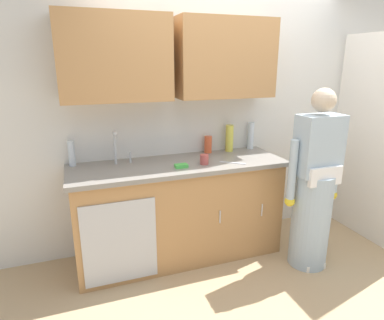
% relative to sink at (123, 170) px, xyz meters
% --- Properties ---
extents(ground_plane, '(9.00, 9.00, 0.00)m').
position_rel_sink_xyz_m(ground_plane, '(1.05, -0.71, -0.93)').
color(ground_plane, tan).
extents(kitchen_wall_with_uppers, '(4.80, 0.44, 2.70)m').
position_rel_sink_xyz_m(kitchen_wall_with_uppers, '(0.91, 0.29, 0.55)').
color(kitchen_wall_with_uppers, silver).
rests_on(kitchen_wall_with_uppers, ground).
extents(closet_door_panel, '(0.04, 1.10, 2.10)m').
position_rel_sink_xyz_m(closet_door_panel, '(2.50, -0.31, 0.12)').
color(closet_door_panel, silver).
rests_on(closet_door_panel, ground).
extents(counter_cabinet, '(1.90, 0.62, 0.90)m').
position_rel_sink_xyz_m(counter_cabinet, '(0.50, -0.01, -0.48)').
color(counter_cabinet, '#B27F4C').
rests_on(counter_cabinet, ground).
extents(countertop, '(1.96, 0.66, 0.04)m').
position_rel_sink_xyz_m(countertop, '(0.50, -0.01, -0.01)').
color(countertop, gray).
rests_on(countertop, counter_cabinet).
extents(sink, '(0.50, 0.36, 0.35)m').
position_rel_sink_xyz_m(sink, '(0.00, 0.00, 0.00)').
color(sink, '#B7BABF').
rests_on(sink, counter_cabinet).
extents(person_at_sink, '(0.55, 0.34, 1.62)m').
position_rel_sink_xyz_m(person_at_sink, '(1.58, -0.55, -0.23)').
color(person_at_sink, white).
rests_on(person_at_sink, ground).
extents(bottle_soap, '(0.06, 0.06, 0.23)m').
position_rel_sink_xyz_m(bottle_soap, '(-0.40, 0.22, 0.13)').
color(bottle_soap, silver).
rests_on(bottle_soap, countertop).
extents(bottle_cleaner_spray, '(0.07, 0.07, 0.17)m').
position_rel_sink_xyz_m(bottle_cleaner_spray, '(0.89, 0.23, 0.10)').
color(bottle_cleaner_spray, '#E05933').
rests_on(bottle_cleaner_spray, countertop).
extents(bottle_dish_liquid, '(0.07, 0.07, 0.28)m').
position_rel_sink_xyz_m(bottle_dish_liquid, '(1.37, 0.23, 0.15)').
color(bottle_dish_liquid, silver).
rests_on(bottle_dish_liquid, countertop).
extents(bottle_water_tall, '(0.08, 0.08, 0.27)m').
position_rel_sink_xyz_m(bottle_water_tall, '(1.11, 0.21, 0.15)').
color(bottle_water_tall, '#D8D14C').
rests_on(bottle_water_tall, countertop).
extents(cup_by_sink, '(0.08, 0.08, 0.09)m').
position_rel_sink_xyz_m(cup_by_sink, '(0.71, -0.13, 0.06)').
color(cup_by_sink, '#B24C47').
rests_on(cup_by_sink, countertop).
extents(knife_on_counter, '(0.20, 0.17, 0.01)m').
position_rel_sink_xyz_m(knife_on_counter, '(0.96, -0.18, 0.02)').
color(knife_on_counter, silver).
rests_on(knife_on_counter, countertop).
extents(sponge, '(0.11, 0.07, 0.03)m').
position_rel_sink_xyz_m(sponge, '(0.48, -0.15, 0.03)').
color(sponge, '#4CBF4C').
rests_on(sponge, countertop).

